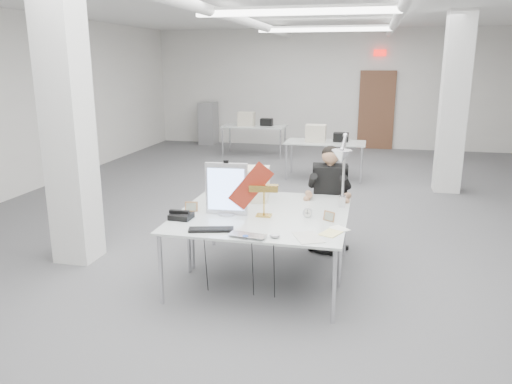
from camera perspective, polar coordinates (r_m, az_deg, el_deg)
room_shell at (r=7.32m, az=4.79°, el=9.65°), size 10.04×14.04×3.24m
desk_main at (r=4.97m, az=-0.30°, el=-3.98°), size 1.80×0.90×0.02m
desk_second at (r=5.81m, az=1.74°, el=-1.20°), size 1.80×0.90×0.02m
bg_desk_a at (r=10.24m, az=7.93°, el=5.63°), size 1.60×0.80×0.02m
bg_desk_b at (r=12.71m, az=-0.21°, el=7.52°), size 1.60×0.80×0.02m
filing_cabinet at (r=14.58m, az=-5.47°, el=7.82°), size 0.45×0.55×1.20m
office_chair at (r=6.34m, az=8.33°, el=-1.67°), size 0.58×0.58×1.13m
seated_person at (r=6.21m, az=8.41°, el=1.19°), size 0.55×0.67×0.96m
monitor at (r=5.26m, az=-3.39°, el=0.36°), size 0.45×0.08×0.56m
pennant at (r=5.14m, az=-0.57°, el=0.69°), size 0.46×0.15×0.52m
keyboard at (r=4.83m, az=-5.16°, el=-4.30°), size 0.45×0.25×0.02m
laptop at (r=4.59m, az=-1.22°, el=-5.23°), size 0.38×0.27×0.03m
mouse at (r=4.62m, az=2.16°, el=-5.03°), size 0.10×0.07×0.04m
bankers_lamp at (r=5.20m, az=0.91°, el=-0.83°), size 0.34×0.17×0.37m
desk_phone at (r=5.22m, az=-8.54°, el=-2.75°), size 0.23×0.21×0.05m
picture_frame_left at (r=5.45m, az=-7.39°, el=-1.65°), size 0.14×0.06×0.11m
picture_frame_right at (r=5.14m, az=8.35°, el=-2.75°), size 0.13×0.09×0.10m
desk_clock at (r=5.24m, az=5.91°, el=-2.35°), size 0.10×0.04×0.10m
paper_stack_a at (r=4.65m, az=5.97°, el=-5.19°), size 0.34×0.39×0.01m
paper_stack_b at (r=4.79m, az=8.53°, el=-4.68°), size 0.23×0.27×0.01m
paper_stack_c at (r=4.93m, az=9.50°, el=-4.16°), size 0.22×0.23×0.01m
beige_monitor at (r=5.85m, az=-0.53°, el=0.96°), size 0.44×0.42×0.38m
architect_lamp at (r=5.34m, az=9.84°, el=1.89°), size 0.36×0.68×0.83m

